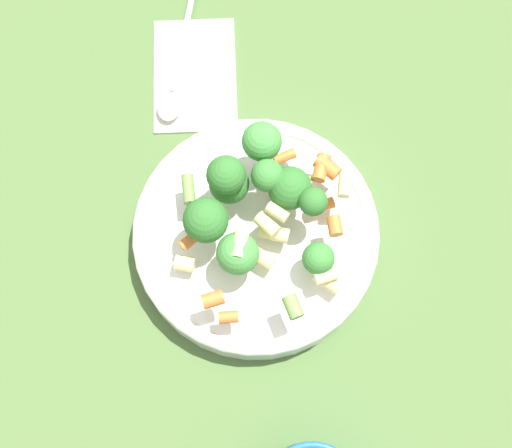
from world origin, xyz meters
The scene contains 5 objects.
ground_plane centered at (0.00, 0.00, 0.00)m, with size 3.00×3.00×0.00m, color #4C6B38.
bowl centered at (0.00, 0.00, 0.02)m, with size 0.25×0.25×0.04m.
pasta_salad centered at (-0.01, -0.01, 0.08)m, with size 0.19×0.19×0.07m.
napkin centered at (-0.14, -0.15, 0.00)m, with size 0.17×0.15×0.01m.
spoon centered at (-0.13, -0.16, 0.01)m, with size 0.19×0.08×0.01m.
Camera 1 is at (0.19, 0.09, 0.71)m, focal length 50.00 mm.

